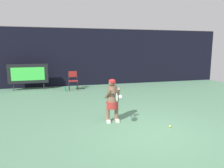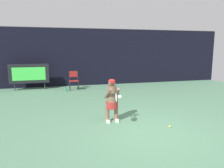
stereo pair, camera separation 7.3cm
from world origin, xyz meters
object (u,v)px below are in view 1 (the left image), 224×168
tennis_player (112,99)px  tennis_ball_loose (170,126)px  scoreboard (28,74)px  tennis_racket (117,97)px  water_bottle (65,89)px  umpire_chair (73,79)px

tennis_player → tennis_ball_loose: tennis_player is taller
scoreboard → tennis_racket: bearing=-66.0°
tennis_racket → water_bottle: bearing=86.4°
umpire_chair → tennis_ball_loose: 7.26m
water_bottle → tennis_ball_loose: water_bottle is taller
scoreboard → umpire_chair: (2.48, -0.63, -0.33)m
umpire_chair → tennis_racket: tennis_racket is taller
tennis_ball_loose → umpire_chair: bearing=108.6°
tennis_racket → scoreboard: bearing=99.6°
tennis_player → water_bottle: bearing=102.4°
umpire_chair → tennis_ball_loose: bearing=-71.4°
tennis_racket → tennis_player: bearing=72.0°
scoreboard → water_bottle: scoreboard is taller
scoreboard → tennis_player: size_ratio=1.55×
umpire_chair → tennis_racket: (0.71, -6.52, 0.35)m
scoreboard → water_bottle: size_ratio=8.30×
umpire_chair → tennis_player: 5.92m
umpire_chair → tennis_racket: size_ratio=1.79×
water_bottle → tennis_racket: size_ratio=0.44×
tennis_ball_loose → scoreboard: bearing=122.6°
umpire_chair → tennis_ball_loose: size_ratio=15.88×
umpire_chair → tennis_player: size_ratio=0.76×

